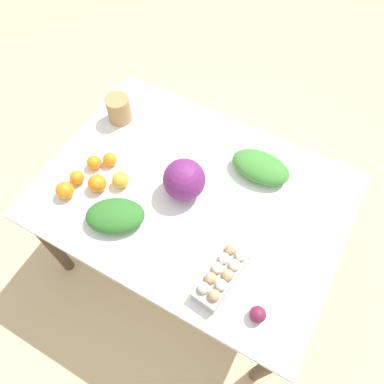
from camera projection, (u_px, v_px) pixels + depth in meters
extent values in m
plane|color=#C6B289|center=(192.00, 253.00, 2.29)|extent=(8.00, 8.00, 0.00)
cube|color=silver|center=(192.00, 196.00, 1.68)|extent=(1.34, 0.97, 0.03)
cylinder|color=brown|center=(51.00, 243.00, 1.95)|extent=(0.06, 0.06, 0.70)
cylinder|color=brown|center=(266.00, 368.00, 1.65)|extent=(0.06, 0.06, 0.70)
cylinder|color=brown|center=(140.00, 132.00, 2.33)|extent=(0.06, 0.06, 0.70)
cylinder|color=brown|center=(328.00, 217.00, 2.03)|extent=(0.06, 0.06, 0.70)
sphere|color=#6B2366|center=(185.00, 179.00, 1.60)|extent=(0.18, 0.18, 0.18)
cube|color=#A8A8A3|center=(222.00, 275.00, 1.45)|extent=(0.13, 0.29, 0.06)
sphere|color=tan|center=(214.00, 295.00, 1.37)|extent=(0.04, 0.04, 0.04)
sphere|color=white|center=(221.00, 285.00, 1.39)|extent=(0.04, 0.04, 0.04)
sphere|color=tan|center=(228.00, 275.00, 1.40)|extent=(0.04, 0.04, 0.04)
sphere|color=white|center=(235.00, 265.00, 1.42)|extent=(0.04, 0.04, 0.04)
sphere|color=white|center=(241.00, 255.00, 1.44)|extent=(0.04, 0.04, 0.04)
sphere|color=white|center=(204.00, 288.00, 1.38)|extent=(0.04, 0.04, 0.04)
sphere|color=tan|center=(211.00, 278.00, 1.40)|extent=(0.04, 0.04, 0.04)
sphere|color=white|center=(218.00, 268.00, 1.42)|extent=(0.04, 0.04, 0.04)
sphere|color=white|center=(224.00, 258.00, 1.44)|extent=(0.04, 0.04, 0.04)
sphere|color=tan|center=(231.00, 249.00, 1.46)|extent=(0.04, 0.04, 0.04)
cylinder|color=#A87F51|center=(119.00, 109.00, 1.83)|extent=(0.12, 0.12, 0.13)
ellipsoid|color=#2D6B28|center=(115.00, 216.00, 1.56)|extent=(0.30, 0.27, 0.09)
ellipsoid|color=#3D8433|center=(260.00, 167.00, 1.69)|extent=(0.27, 0.17, 0.09)
sphere|color=maroon|center=(258.00, 314.00, 1.37)|extent=(0.06, 0.06, 0.06)
sphere|color=orange|center=(97.00, 183.00, 1.65)|extent=(0.08, 0.08, 0.08)
sphere|color=orange|center=(65.00, 190.00, 1.63)|extent=(0.08, 0.08, 0.08)
sphere|color=orange|center=(94.00, 162.00, 1.71)|extent=(0.07, 0.07, 0.07)
sphere|color=orange|center=(77.00, 177.00, 1.67)|extent=(0.06, 0.06, 0.06)
sphere|color=orange|center=(110.00, 159.00, 1.72)|extent=(0.06, 0.06, 0.06)
sphere|color=#F9A833|center=(121.00, 180.00, 1.66)|extent=(0.07, 0.07, 0.07)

